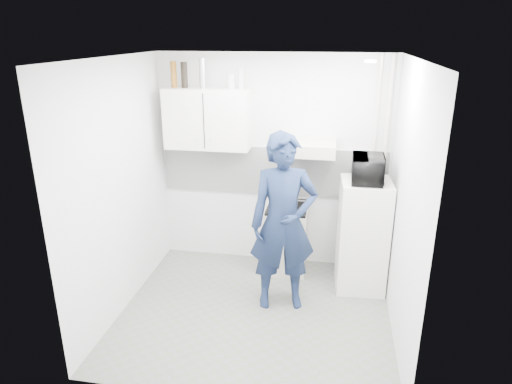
# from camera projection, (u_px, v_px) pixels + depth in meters

# --- Properties ---
(floor) EXTENTS (2.80, 2.80, 0.00)m
(floor) POSITION_uv_depth(u_px,v_px,m) (255.00, 312.00, 4.84)
(floor) COLOR slate
(floor) RESTS_ON ground
(ceiling) EXTENTS (2.80, 2.80, 0.00)m
(ceiling) POSITION_uv_depth(u_px,v_px,m) (255.00, 58.00, 3.98)
(ceiling) COLOR white
(ceiling) RESTS_ON wall_back
(wall_back) EXTENTS (2.80, 0.00, 2.80)m
(wall_back) POSITION_uv_depth(u_px,v_px,m) (273.00, 163.00, 5.57)
(wall_back) COLOR silver
(wall_back) RESTS_ON floor
(wall_left) EXTENTS (0.00, 2.60, 2.60)m
(wall_left) POSITION_uv_depth(u_px,v_px,m) (120.00, 189.00, 4.64)
(wall_left) COLOR silver
(wall_left) RESTS_ON floor
(wall_right) EXTENTS (0.00, 2.60, 2.60)m
(wall_right) POSITION_uv_depth(u_px,v_px,m) (405.00, 207.00, 4.18)
(wall_right) COLOR silver
(wall_right) RESTS_ON floor
(person) EXTENTS (0.78, 0.60, 1.90)m
(person) POSITION_uv_depth(u_px,v_px,m) (283.00, 223.00, 4.70)
(person) COLOR #14203D
(person) RESTS_ON floor
(stove) EXTENTS (0.50, 0.50, 0.80)m
(stove) POSITION_uv_depth(u_px,v_px,m) (286.00, 240.00, 5.60)
(stove) COLOR beige
(stove) RESTS_ON floor
(fridge) EXTENTS (0.57, 0.57, 1.29)m
(fridge) POSITION_uv_depth(u_px,v_px,m) (362.00, 235.00, 5.14)
(fridge) COLOR white
(fridge) RESTS_ON floor
(stove_top) EXTENTS (0.48, 0.48, 0.03)m
(stove_top) POSITION_uv_depth(u_px,v_px,m) (287.00, 209.00, 5.47)
(stove_top) COLOR black
(stove_top) RESTS_ON stove
(saucepan) EXTENTS (0.20, 0.20, 0.11)m
(saucepan) POSITION_uv_depth(u_px,v_px,m) (289.00, 201.00, 5.49)
(saucepan) COLOR silver
(saucepan) RESTS_ON stove_top
(microwave) EXTENTS (0.50, 0.35, 0.27)m
(microwave) POSITION_uv_depth(u_px,v_px,m) (368.00, 169.00, 4.88)
(microwave) COLOR black
(microwave) RESTS_ON fridge
(bottle_a) EXTENTS (0.07, 0.07, 0.30)m
(bottle_a) POSITION_uv_depth(u_px,v_px,m) (174.00, 74.00, 5.24)
(bottle_a) COLOR brown
(bottle_a) RESTS_ON upper_cabinet
(bottle_b) EXTENTS (0.07, 0.07, 0.29)m
(bottle_b) POSITION_uv_depth(u_px,v_px,m) (184.00, 75.00, 5.22)
(bottle_b) COLOR black
(bottle_b) RESTS_ON upper_cabinet
(bottle_d) EXTENTS (0.08, 0.08, 0.34)m
(bottle_d) POSITION_uv_depth(u_px,v_px,m) (203.00, 73.00, 5.18)
(bottle_d) COLOR silver
(bottle_d) RESTS_ON upper_cabinet
(canister_b) EXTENTS (0.09, 0.09, 0.17)m
(canister_b) POSITION_uv_depth(u_px,v_px,m) (231.00, 81.00, 5.15)
(canister_b) COLOR #B2B7BC
(canister_b) RESTS_ON upper_cabinet
(bottle_e) EXTENTS (0.06, 0.06, 0.24)m
(bottle_e) POSITION_uv_depth(u_px,v_px,m) (241.00, 78.00, 5.12)
(bottle_e) COLOR #B2B7BC
(bottle_e) RESTS_ON upper_cabinet
(upper_cabinet) EXTENTS (1.00, 0.35, 0.70)m
(upper_cabinet) POSITION_uv_depth(u_px,v_px,m) (208.00, 119.00, 5.35)
(upper_cabinet) COLOR white
(upper_cabinet) RESTS_ON wall_back
(range_hood) EXTENTS (0.60, 0.50, 0.14)m
(range_hood) POSITION_uv_depth(u_px,v_px,m) (309.00, 148.00, 5.17)
(range_hood) COLOR beige
(range_hood) RESTS_ON wall_back
(backsplash) EXTENTS (2.74, 0.03, 0.60)m
(backsplash) POSITION_uv_depth(u_px,v_px,m) (272.00, 171.00, 5.59)
(backsplash) COLOR white
(backsplash) RESTS_ON wall_back
(pipe_a) EXTENTS (0.05, 0.05, 2.60)m
(pipe_a) POSITION_uv_depth(u_px,v_px,m) (383.00, 170.00, 5.28)
(pipe_a) COLOR beige
(pipe_a) RESTS_ON floor
(pipe_b) EXTENTS (0.04, 0.04, 2.60)m
(pipe_b) POSITION_uv_depth(u_px,v_px,m) (372.00, 169.00, 5.30)
(pipe_b) COLOR beige
(pipe_b) RESTS_ON floor
(ceiling_spot_fixture) EXTENTS (0.10, 0.10, 0.02)m
(ceiling_spot_fixture) POSITION_uv_depth(u_px,v_px,m) (371.00, 61.00, 4.01)
(ceiling_spot_fixture) COLOR white
(ceiling_spot_fixture) RESTS_ON ceiling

